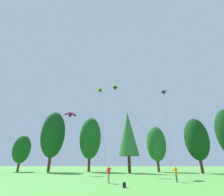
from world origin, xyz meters
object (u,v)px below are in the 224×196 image
Objects in this scene: backpack at (124,185)px; parafoil_kite_low_white at (115,87)px; kite_flyer_near at (109,172)px; kite_flyer_mid at (176,172)px; parafoil_kite_far_magenta at (70,115)px; parafoil_kite_high_lime_white at (100,90)px; parafoil_kite_mid_purple at (164,93)px.

parafoil_kite_low_white is at bearing 14.26° from backpack.
kite_flyer_near is at bearing -92.55° from parafoil_kite_low_white.
backpack is at bearing -142.10° from kite_flyer_mid.
kite_flyer_near is 20.00m from parafoil_kite_far_magenta.
kite_flyer_mid is at bearing -49.82° from parafoil_kite_high_lime_white.
parafoil_kite_mid_purple reaches higher than backpack.
parafoil_kite_high_lime_white reaches higher than parafoil_kite_far_magenta.
parafoil_kite_far_magenta reaches higher than kite_flyer_near.
backpack is (-8.90, -15.95, -15.26)m from parafoil_kite_mid_purple.
parafoil_kite_far_magenta is (-6.33, 0.94, -5.10)m from parafoil_kite_high_lime_white.
kite_flyer_mid reaches higher than backpack.
parafoil_kite_high_lime_white reaches higher than backpack.
backpack is (4.42, -16.39, -16.28)m from parafoil_kite_high_lime_white.
parafoil_kite_low_white reaches higher than parafoil_kite_far_magenta.
kite_flyer_near reaches higher than backpack.
kite_flyer_mid is 4.23× the size of backpack.
kite_flyer_mid is at bearing -53.01° from parafoil_kite_low_white.
parafoil_kite_far_magenta is at bearing 175.95° from parafoil_kite_mid_purple.
parafoil_kite_high_lime_white is at bearing 130.18° from kite_flyer_mid.
kite_flyer_mid is 23.34m from parafoil_kite_far_magenta.
kite_flyer_mid is 18.48m from parafoil_kite_low_white.
kite_flyer_mid is at bearing -42.36° from backpack.
kite_flyer_near is 7.35m from kite_flyer_mid.
parafoil_kite_low_white is (3.37, -3.02, -0.79)m from parafoil_kite_high_lime_white.
parafoil_kite_high_lime_white is (-2.90, 13.44, 15.48)m from kite_flyer_near.
parafoil_kite_high_lime_white is 23.52m from backpack.
parafoil_kite_low_white reaches higher than kite_flyer_near.
parafoil_kite_low_white reaches higher than parafoil_kite_mid_purple.
parafoil_kite_high_lime_white is at bearing -8.48° from parafoil_kite_far_magenta.
parafoil_kite_mid_purple is at bearing 74.43° from kite_flyer_mid.
kite_flyer_mid is 0.11× the size of parafoil_kite_low_white.
parafoil_kite_far_magenta reaches higher than backpack.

